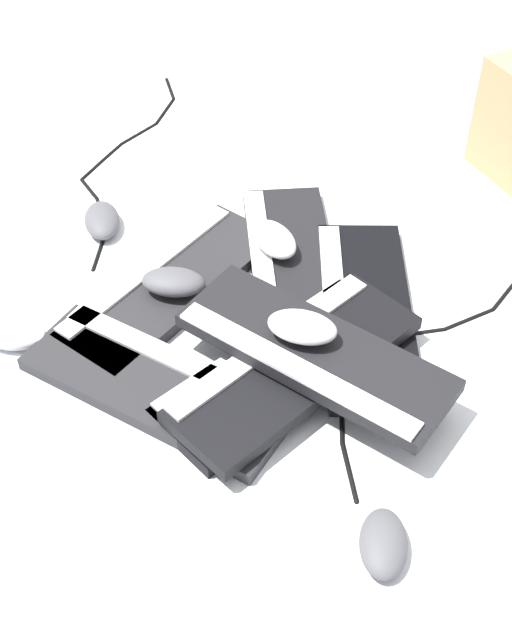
% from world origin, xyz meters
% --- Properties ---
extents(ground_plane, '(3.20, 3.20, 0.00)m').
position_xyz_m(ground_plane, '(0.00, 0.00, 0.00)').
color(ground_plane, silver).
extents(keyboard_0, '(0.26, 0.46, 0.03)m').
position_xyz_m(keyboard_0, '(0.16, -0.01, 0.01)').
color(keyboard_0, '#232326').
rests_on(keyboard_0, ground).
extents(keyboard_1, '(0.46, 0.21, 0.03)m').
position_xyz_m(keyboard_1, '(0.08, 0.20, 0.01)').
color(keyboard_1, '#232326').
rests_on(keyboard_1, ground).
extents(keyboard_2, '(0.32, 0.46, 0.03)m').
position_xyz_m(keyboard_2, '(-0.09, 0.09, 0.01)').
color(keyboard_2, black).
rests_on(keyboard_2, ground).
extents(keyboard_3, '(0.30, 0.46, 0.03)m').
position_xyz_m(keyboard_3, '(-0.17, -0.08, 0.01)').
color(keyboard_3, black).
rests_on(keyboard_3, ground).
extents(keyboard_4, '(0.33, 0.46, 0.03)m').
position_xyz_m(keyboard_4, '(-0.02, -0.14, 0.01)').
color(keyboard_4, black).
rests_on(keyboard_4, ground).
extents(keyboard_5, '(0.31, 0.46, 0.03)m').
position_xyz_m(keyboard_5, '(-0.12, 0.11, 0.04)').
color(keyboard_5, black).
rests_on(keyboard_5, keyboard_2).
extents(keyboard_6, '(0.46, 0.25, 0.03)m').
position_xyz_m(keyboard_6, '(-0.14, 0.09, 0.07)').
color(keyboard_6, black).
rests_on(keyboard_6, keyboard_5).
extents(mouse_0, '(0.12, 0.08, 0.04)m').
position_xyz_m(mouse_0, '(-0.12, 0.08, 0.11)').
color(mouse_0, '#B7B7BC').
rests_on(mouse_0, keyboard_6).
extents(mouse_1, '(0.12, 0.09, 0.04)m').
position_xyz_m(mouse_1, '(0.35, 0.20, 0.02)').
color(mouse_1, '#B7B7BC').
rests_on(mouse_1, ground).
extents(mouse_2, '(0.12, 0.13, 0.04)m').
position_xyz_m(mouse_2, '(0.36, -0.12, 0.02)').
color(mouse_2, '#4C4C51').
rests_on(mouse_2, ground).
extents(mouse_3, '(0.12, 0.09, 0.04)m').
position_xyz_m(mouse_3, '(0.14, 0.01, 0.05)').
color(mouse_3, '#4C4C51').
rests_on(mouse_3, keyboard_0).
extents(mouse_4, '(0.13, 0.12, 0.04)m').
position_xyz_m(mouse_4, '(0.03, -0.16, 0.05)').
color(mouse_4, silver).
rests_on(mouse_4, keyboard_4).
extents(mouse_5, '(0.10, 0.12, 0.04)m').
position_xyz_m(mouse_5, '(-0.33, 0.34, 0.02)').
color(mouse_5, '#4C4C51').
rests_on(mouse_5, ground).
extents(cable_0, '(0.24, 0.69, 0.01)m').
position_xyz_m(cable_0, '(-0.30, -0.07, 0.00)').
color(cable_0, black).
rests_on(cable_0, ground).
extents(cable_1, '(0.18, 0.66, 0.01)m').
position_xyz_m(cable_1, '(0.43, -0.33, 0.00)').
color(cable_1, black).
rests_on(cable_1, ground).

